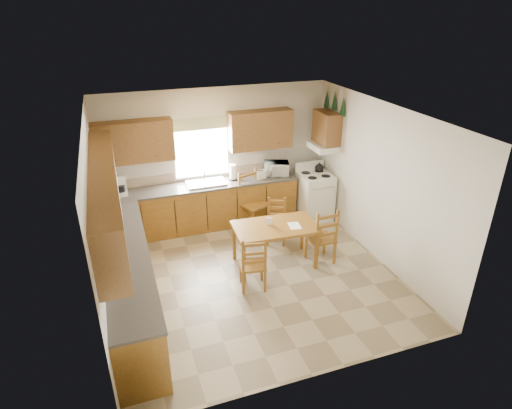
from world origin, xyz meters
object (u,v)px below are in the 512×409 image
object	(u,v)px
microwave	(276,169)
chair_far_left	(254,201)
stove	(314,197)
chair_far_right	(276,222)
dining_table	(275,245)
chair_near_right	(321,235)
chair_near_left	(253,262)

from	to	relation	value
microwave	chair_far_left	xyz separation A→B (m)	(-0.59, -0.34, -0.48)
stove	chair_far_right	world-z (taller)	stove
microwave	dining_table	world-z (taller)	microwave
chair_far_left	chair_far_right	distance (m)	0.75
stove	chair_near_right	bearing A→B (deg)	-112.86
dining_table	chair_near_right	distance (m)	0.81
dining_table	chair_near_left	world-z (taller)	chair_near_left
stove	chair_near_right	distance (m)	1.68
chair_near_left	chair_far_right	size ratio (longest dim) A/B	1.11
stove	chair_near_left	xyz separation A→B (m)	(-1.99, -1.89, 0.00)
dining_table	microwave	bearing A→B (deg)	71.18
chair_near_left	chair_near_right	distance (m)	1.39
chair_near_left	chair_far_left	size ratio (longest dim) A/B	0.83
chair_near_right	chair_far_left	size ratio (longest dim) A/B	0.90
chair_far_left	chair_far_right	size ratio (longest dim) A/B	1.35
microwave	dining_table	size ratio (longest dim) A/B	0.33
chair_near_right	chair_far_left	world-z (taller)	chair_far_left
microwave	chair_far_right	xyz separation A→B (m)	(-0.41, -1.05, -0.63)
microwave	dining_table	bearing A→B (deg)	-93.41
microwave	chair_far_left	size ratio (longest dim) A/B	0.40
stove	dining_table	size ratio (longest dim) A/B	0.68
dining_table	chair_far_right	xyz separation A→B (m)	(0.29, 0.67, 0.05)
dining_table	stove	bearing A→B (deg)	47.42
chair_far_left	chair_far_right	world-z (taller)	chair_far_left
chair_near_left	chair_far_right	distance (m)	1.47
chair_near_right	chair_far_left	distance (m)	1.70
chair_far_left	chair_far_right	xyz separation A→B (m)	(0.18, -0.71, -0.15)
dining_table	chair_far_right	bearing A→B (deg)	69.99
dining_table	chair_near_left	xyz separation A→B (m)	(-0.57, -0.51, 0.10)
chair_far_left	microwave	bearing A→B (deg)	7.18
stove	chair_near_right	xyz separation A→B (m)	(-0.64, -1.55, 0.04)
stove	chair_near_left	size ratio (longest dim) A/B	1.00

